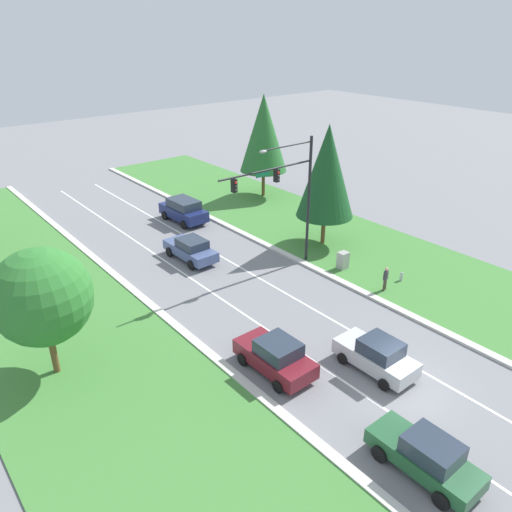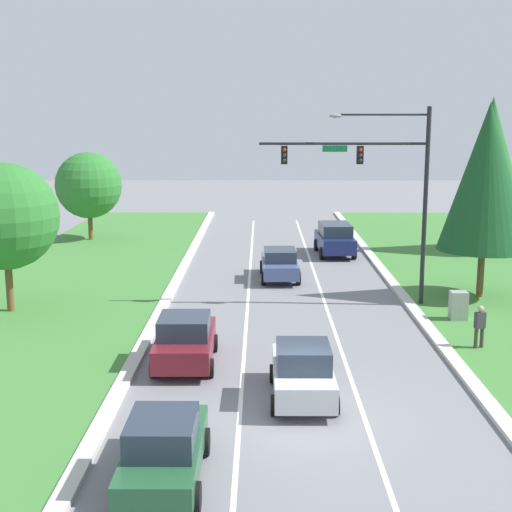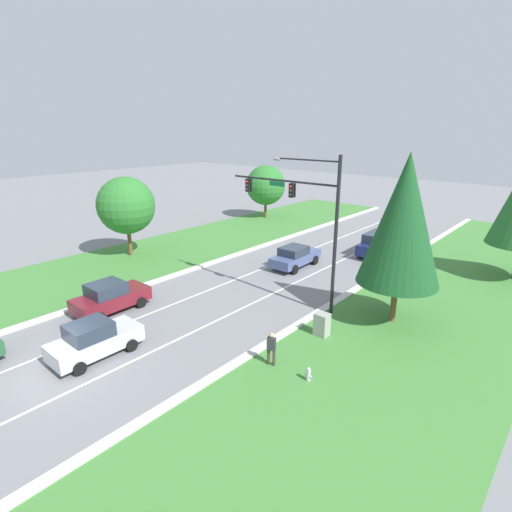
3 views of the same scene
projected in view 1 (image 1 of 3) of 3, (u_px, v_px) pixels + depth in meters
ground_plane at (403, 388)px, 23.59m from camera, size 160.00×160.00×0.00m
curb_strip_right at (467, 343)px, 26.78m from camera, size 0.50×90.00×0.15m
curb_strip_left at (320, 445)px, 20.34m from camera, size 0.50×90.00×0.15m
lane_stripe_inner_left at (379, 405)px, 22.57m from camera, size 0.14×81.00×0.01m
lane_stripe_inner_right at (425, 373)px, 24.62m from camera, size 0.14×81.00×0.01m
traffic_signal_mast at (288, 187)px, 32.53m from camera, size 7.57×0.41×8.99m
burgundy_sedan at (275, 356)px, 24.44m from camera, size 2.15×4.35×1.80m
slate_blue_sedan at (191, 249)px, 35.97m from camera, size 2.11×4.66×1.66m
navy_suv at (184, 210)px, 42.79m from camera, size 2.37×4.83×2.01m
forest_sedan at (426, 456)px, 18.86m from camera, size 1.93×4.39×1.72m
silver_sedan at (377, 355)px, 24.52m from camera, size 1.99×4.17×1.77m
utility_cabinet at (343, 261)px, 34.66m from camera, size 0.70×0.60×1.29m
pedestrian at (386, 278)px, 31.70m from camera, size 0.43×0.33×1.69m
fire_hydrant at (401, 277)px, 33.13m from camera, size 0.34×0.20×0.70m
conifer_near_right_tree at (327, 171)px, 36.43m from camera, size 4.30×4.30×9.23m
oak_near_left_tree at (42, 297)px, 22.87m from camera, size 4.65×4.65×6.62m
conifer_far_right_tree at (264, 133)px, 46.84m from camera, size 4.50×4.50×9.80m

